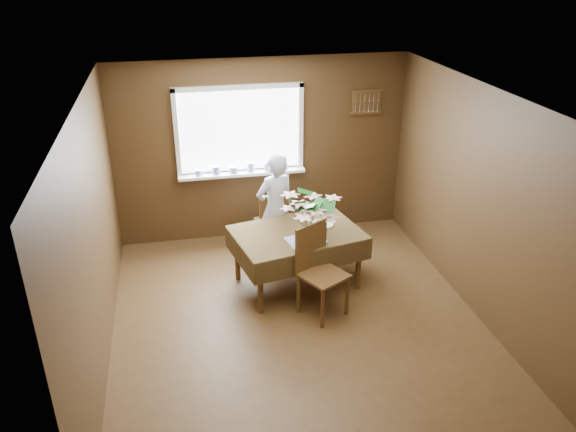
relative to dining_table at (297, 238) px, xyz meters
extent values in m
plane|color=#473018|center=(-0.16, -0.79, -0.63)|extent=(4.50, 4.50, 0.00)
plane|color=white|center=(-0.16, -0.79, 1.87)|extent=(4.50, 4.50, 0.00)
plane|color=brown|center=(-0.16, 1.46, 0.62)|extent=(4.00, 0.00, 4.00)
plane|color=brown|center=(-0.16, -3.04, 0.62)|extent=(4.00, 0.00, 4.00)
plane|color=brown|center=(-2.16, -0.79, 0.62)|extent=(0.00, 4.50, 4.50)
plane|color=brown|center=(1.84, -0.79, 0.62)|extent=(0.00, 4.50, 4.50)
cube|color=white|center=(-0.46, 1.45, 0.92)|extent=(1.60, 0.01, 1.10)
cube|color=white|center=(-0.46, 1.43, 1.50)|extent=(1.72, 0.06, 0.06)
cube|color=white|center=(-0.46, 1.43, 0.34)|extent=(1.72, 0.06, 0.06)
cube|color=white|center=(-1.29, 1.43, 0.92)|extent=(0.06, 0.06, 1.22)
cube|color=white|center=(0.37, 1.43, 0.92)|extent=(0.06, 0.06, 1.22)
cube|color=white|center=(-0.46, 1.36, 0.35)|extent=(1.72, 0.20, 0.04)
cylinder|color=white|center=(-1.05, 1.34, 0.41)|extent=(0.09, 0.09, 0.08)
cylinder|color=white|center=(-0.81, 1.34, 0.43)|extent=(0.11, 0.11, 0.12)
cylinder|color=white|center=(-0.58, 1.34, 0.42)|extent=(0.12, 0.12, 0.09)
cylinder|color=white|center=(-0.35, 1.34, 0.43)|extent=(0.10, 0.10, 0.13)
cylinder|color=white|center=(-0.11, 1.34, 0.42)|extent=(0.11, 0.11, 0.10)
cylinder|color=white|center=(0.12, 1.34, 0.41)|extent=(0.09, 0.09, 0.08)
cube|color=#53391B|center=(1.29, 1.44, 1.22)|extent=(0.40, 0.03, 0.30)
cube|color=#53391B|center=(1.29, 1.42, 1.37)|extent=(0.44, 0.04, 0.03)
cube|color=#53391B|center=(1.29, 1.42, 1.07)|extent=(0.44, 0.04, 0.03)
cylinder|color=#53391B|center=(-0.54, -0.51, -0.30)|extent=(0.07, 0.07, 0.66)
cylinder|color=#53391B|center=(0.69, -0.25, -0.30)|extent=(0.07, 0.07, 0.66)
cylinder|color=#53391B|center=(-0.70, 0.26, -0.30)|extent=(0.07, 0.07, 0.66)
cylinder|color=#53391B|center=(0.53, 0.52, -0.30)|extent=(0.07, 0.07, 0.66)
cube|color=#53391B|center=(0.00, 0.00, 0.05)|extent=(1.57, 1.20, 0.04)
cube|color=#312411|center=(0.00, 0.00, 0.08)|extent=(1.63, 1.27, 0.01)
cube|color=#312411|center=(0.10, -0.48, -0.06)|extent=(1.43, 0.31, 0.26)
cube|color=#312411|center=(-0.10, 0.49, -0.06)|extent=(1.43, 0.31, 0.26)
cube|color=#312411|center=(-0.72, -0.15, -0.06)|extent=(0.21, 0.98, 0.26)
cube|color=#312411|center=(0.72, 0.15, -0.06)|extent=(0.21, 0.98, 0.26)
cube|color=#4D89DC|center=(0.05, -0.23, 0.09)|extent=(0.48, 0.39, 0.01)
cylinder|color=#53391B|center=(-0.01, 1.06, -0.42)|extent=(0.04, 0.04, 0.41)
cylinder|color=#53391B|center=(-0.34, 1.04, -0.42)|extent=(0.04, 0.04, 0.41)
cylinder|color=#53391B|center=(0.02, 0.73, -0.42)|extent=(0.04, 0.04, 0.41)
cylinder|color=#53391B|center=(-0.31, 0.71, -0.42)|extent=(0.04, 0.04, 0.41)
cube|color=#53391B|center=(-0.16, 0.88, -0.20)|extent=(0.41, 0.41, 0.03)
cube|color=#53391B|center=(-0.15, 0.70, 0.04)|extent=(0.39, 0.06, 0.46)
cylinder|color=#53391B|center=(0.07, -0.93, -0.39)|extent=(0.04, 0.04, 0.48)
cylinder|color=#53391B|center=(0.41, -0.74, -0.39)|extent=(0.04, 0.04, 0.48)
cylinder|color=#53391B|center=(-0.12, -0.59, -0.39)|extent=(0.04, 0.04, 0.48)
cylinder|color=#53391B|center=(0.22, -0.41, -0.39)|extent=(0.04, 0.04, 0.48)
cube|color=#53391B|center=(0.14, -0.67, -0.13)|extent=(0.61, 0.61, 0.03)
cube|color=#53391B|center=(0.04, -0.49, 0.15)|extent=(0.41, 0.24, 0.54)
imported|color=white|center=(-0.14, 0.66, 0.10)|extent=(0.62, 0.51, 1.47)
cylinder|color=white|center=(0.08, -0.22, 0.16)|extent=(0.12, 0.12, 0.15)
cylinder|color=#33662D|center=(0.08, -0.22, 0.27)|extent=(0.07, 0.07, 0.10)
cylinder|color=white|center=(0.35, 0.13, 0.09)|extent=(0.36, 0.36, 0.01)
cube|color=silver|center=(0.21, -0.16, 0.09)|extent=(0.03, 0.21, 0.00)
camera|label=1|loc=(-1.33, -5.75, 3.11)|focal=35.00mm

